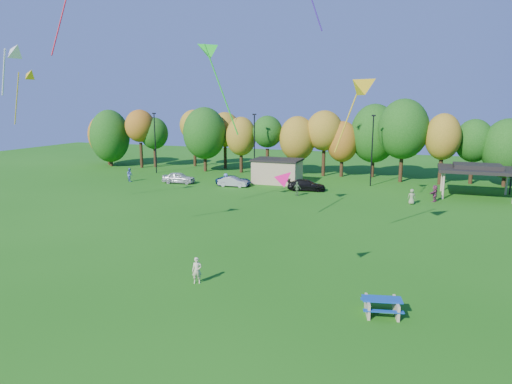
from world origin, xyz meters
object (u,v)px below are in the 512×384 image
(car_c, at_px, (234,181))
(car_d, at_px, (306,185))
(picnic_table, at_px, (382,305))
(car_b, at_px, (233,182))
(kite_flyer, at_px, (197,270))
(car_a, at_px, (179,178))

(car_c, bearing_deg, car_d, -92.84)
(car_c, bearing_deg, picnic_table, -148.20)
(picnic_table, xyz_separation_m, car_d, (-11.65, 31.13, 0.18))
(car_b, height_order, car_c, car_c)
(picnic_table, bearing_deg, kite_flyer, 164.89)
(picnic_table, bearing_deg, car_c, 111.52)
(car_b, relative_size, car_d, 0.82)
(car_c, bearing_deg, car_a, 94.07)
(picnic_table, height_order, car_d, car_d)
(picnic_table, relative_size, car_d, 0.49)
(car_b, relative_size, car_c, 0.84)
(kite_flyer, relative_size, car_a, 0.37)
(kite_flyer, bearing_deg, car_b, 85.17)
(picnic_table, xyz_separation_m, car_b, (-21.11, 30.52, 0.14))
(car_a, distance_m, car_c, 7.65)
(picnic_table, relative_size, kite_flyer, 1.43)
(kite_flyer, bearing_deg, car_c, 85.11)
(car_d, bearing_deg, picnic_table, -168.75)
(picnic_table, height_order, car_a, car_a)
(picnic_table, bearing_deg, car_d, 97.68)
(car_a, distance_m, car_b, 7.80)
(kite_flyer, distance_m, car_c, 32.52)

